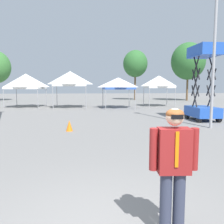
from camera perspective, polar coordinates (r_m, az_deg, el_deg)
The scene contains 10 objects.
canopy_tent_left_of_center at distance 24.91m, azimuth -20.59°, elevation 7.11°, with size 3.58×3.58×3.37m.
canopy_tent_behind_center at distance 23.13m, azimuth -10.32°, elevation 8.10°, with size 3.22×3.22×3.58m.
canopy_tent_far_right at distance 22.48m, azimuth 1.57°, elevation 7.08°, with size 3.01×3.01×2.96m.
canopy_tent_center at distance 25.10m, azimuth 11.57°, elevation 7.33°, with size 2.86×2.86×3.24m.
scissor_lift at distance 15.16m, azimuth 21.57°, elevation 3.09°, with size 1.44×2.33×4.52m.
person_foreground at distance 3.23m, azimuth 14.98°, elevation -12.41°, with size 0.65×0.27×1.78m.
light_pole_near_lift at distance 12.91m, azimuth 24.38°, elevation 21.55°, with size 0.36×0.36×10.00m.
tree_behind_tents_right at distance 36.51m, azimuth 18.35°, elevation 11.85°, with size 4.95×4.95×8.55m.
tree_behind_tents_center at distance 36.76m, azimuth 5.79°, elevation 11.80°, with size 3.78×3.78×7.73m.
traffic_cone_lot_center at distance 10.91m, azimuth -10.53°, elevation -3.36°, with size 0.32×0.32×0.50m, color orange.
Camera 1 is at (-0.25, -2.92, 2.05)m, focal length 36.88 mm.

